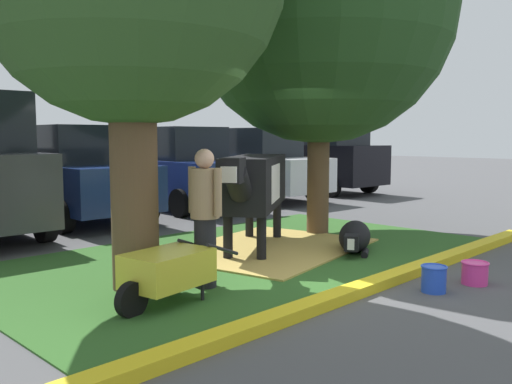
{
  "coord_description": "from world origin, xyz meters",
  "views": [
    {
      "loc": [
        -5.18,
        -4.17,
        1.79
      ],
      "look_at": [
        1.0,
        1.9,
        0.9
      ],
      "focal_mm": 38.0,
      "sensor_mm": 36.0,
      "label": 1
    }
  ],
  "objects_px": {
    "calf_lying": "(355,237)",
    "hatchback_white": "(256,165)",
    "cow_holstein": "(254,183)",
    "wheelbarrow": "(166,270)",
    "bucket_blue": "(434,278)",
    "sedan_red": "(75,174)",
    "person_handler": "(205,214)",
    "bucket_pink": "(475,272)",
    "suv_black": "(314,153)",
    "shade_tree_right": "(320,10)",
    "sedan_blue": "(177,169)"
  },
  "relations": [
    {
      "from": "bucket_blue",
      "to": "bucket_pink",
      "type": "distance_m",
      "value": 0.69
    },
    {
      "from": "cow_holstein",
      "to": "bucket_pink",
      "type": "distance_m",
      "value": 3.46
    },
    {
      "from": "cow_holstein",
      "to": "shade_tree_right",
      "type": "bearing_deg",
      "value": 5.13
    },
    {
      "from": "hatchback_white",
      "to": "suv_black",
      "type": "distance_m",
      "value": 2.95
    },
    {
      "from": "calf_lying",
      "to": "shade_tree_right",
      "type": "bearing_deg",
      "value": 59.0
    },
    {
      "from": "bucket_pink",
      "to": "suv_black",
      "type": "distance_m",
      "value": 11.23
    },
    {
      "from": "calf_lying",
      "to": "sedan_blue",
      "type": "bearing_deg",
      "value": 78.05
    },
    {
      "from": "shade_tree_right",
      "to": "bucket_blue",
      "type": "xyz_separation_m",
      "value": [
        -2.0,
        -3.26,
        -3.85
      ]
    },
    {
      "from": "cow_holstein",
      "to": "person_handler",
      "type": "relative_size",
      "value": 1.68
    },
    {
      "from": "calf_lying",
      "to": "person_handler",
      "type": "distance_m",
      "value": 2.99
    },
    {
      "from": "sedan_red",
      "to": "cow_holstein",
      "type": "bearing_deg",
      "value": -84.95
    },
    {
      "from": "shade_tree_right",
      "to": "bucket_pink",
      "type": "xyz_separation_m",
      "value": [
        -1.34,
        -3.46,
        -3.86
      ]
    },
    {
      "from": "calf_lying",
      "to": "sedan_blue",
      "type": "relative_size",
      "value": 0.29
    },
    {
      "from": "bucket_blue",
      "to": "bucket_pink",
      "type": "xyz_separation_m",
      "value": [
        0.66,
        -0.2,
        -0.02
      ]
    },
    {
      "from": "calf_lying",
      "to": "wheelbarrow",
      "type": "bearing_deg",
      "value": -178.43
    },
    {
      "from": "sedan_blue",
      "to": "suv_black",
      "type": "height_order",
      "value": "suv_black"
    },
    {
      "from": "calf_lying",
      "to": "wheelbarrow",
      "type": "relative_size",
      "value": 0.79
    },
    {
      "from": "sedan_red",
      "to": "person_handler",
      "type": "bearing_deg",
      "value": -103.68
    },
    {
      "from": "cow_holstein",
      "to": "bucket_blue",
      "type": "distance_m",
      "value": 3.23
    },
    {
      "from": "sedan_blue",
      "to": "hatchback_white",
      "type": "relative_size",
      "value": 1.0
    },
    {
      "from": "cow_holstein",
      "to": "bucket_pink",
      "type": "bearing_deg",
      "value": -81.41
    },
    {
      "from": "person_handler",
      "to": "wheelbarrow",
      "type": "relative_size",
      "value": 1.02
    },
    {
      "from": "bucket_pink",
      "to": "suv_black",
      "type": "height_order",
      "value": "suv_black"
    },
    {
      "from": "shade_tree_right",
      "to": "wheelbarrow",
      "type": "distance_m",
      "value": 5.93
    },
    {
      "from": "wheelbarrow",
      "to": "sedan_red",
      "type": "distance_m",
      "value": 6.66
    },
    {
      "from": "person_handler",
      "to": "suv_black",
      "type": "distance_m",
      "value": 11.6
    },
    {
      "from": "shade_tree_right",
      "to": "cow_holstein",
      "type": "relative_size",
      "value": 2.3
    },
    {
      "from": "bucket_blue",
      "to": "sedan_red",
      "type": "relative_size",
      "value": 0.07
    },
    {
      "from": "wheelbarrow",
      "to": "person_handler",
      "type": "bearing_deg",
      "value": 16.36
    },
    {
      "from": "person_handler",
      "to": "sedan_blue",
      "type": "bearing_deg",
      "value": 55.24
    },
    {
      "from": "bucket_pink",
      "to": "bucket_blue",
      "type": "bearing_deg",
      "value": 163.18
    },
    {
      "from": "wheelbarrow",
      "to": "suv_black",
      "type": "xyz_separation_m",
      "value": [
        10.53,
        6.38,
        0.88
      ]
    },
    {
      "from": "cow_holstein",
      "to": "wheelbarrow",
      "type": "relative_size",
      "value": 1.71
    },
    {
      "from": "cow_holstein",
      "to": "person_handler",
      "type": "xyz_separation_m",
      "value": [
        -1.91,
        -1.09,
        -0.18
      ]
    },
    {
      "from": "shade_tree_right",
      "to": "sedan_blue",
      "type": "bearing_deg",
      "value": 84.18
    },
    {
      "from": "person_handler",
      "to": "sedan_blue",
      "type": "distance_m",
      "value": 7.44
    },
    {
      "from": "cow_holstein",
      "to": "calf_lying",
      "type": "relative_size",
      "value": 2.15
    },
    {
      "from": "sedan_blue",
      "to": "suv_black",
      "type": "bearing_deg",
      "value": 0.65
    },
    {
      "from": "sedan_blue",
      "to": "sedan_red",
      "type": "bearing_deg",
      "value": -178.83
    },
    {
      "from": "wheelbarrow",
      "to": "bucket_blue",
      "type": "relative_size",
      "value": 5.23
    },
    {
      "from": "cow_holstein",
      "to": "wheelbarrow",
      "type": "distance_m",
      "value": 3.02
    },
    {
      "from": "sedan_red",
      "to": "hatchback_white",
      "type": "distance_m",
      "value": 5.42
    },
    {
      "from": "calf_lying",
      "to": "hatchback_white",
      "type": "bearing_deg",
      "value": 56.71
    },
    {
      "from": "shade_tree_right",
      "to": "bucket_blue",
      "type": "height_order",
      "value": "shade_tree_right"
    },
    {
      "from": "shade_tree_right",
      "to": "cow_holstein",
      "type": "distance_m",
      "value": 3.47
    },
    {
      "from": "calf_lying",
      "to": "sedan_blue",
      "type": "xyz_separation_m",
      "value": [
        1.32,
        6.22,
        0.75
      ]
    },
    {
      "from": "shade_tree_right",
      "to": "suv_black",
      "type": "distance_m",
      "value": 8.27
    },
    {
      "from": "cow_holstein",
      "to": "bucket_pink",
      "type": "relative_size",
      "value": 8.38
    },
    {
      "from": "shade_tree_right",
      "to": "sedan_blue",
      "type": "height_order",
      "value": "shade_tree_right"
    },
    {
      "from": "hatchback_white",
      "to": "person_handler",
      "type": "bearing_deg",
      "value": -139.28
    }
  ]
}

